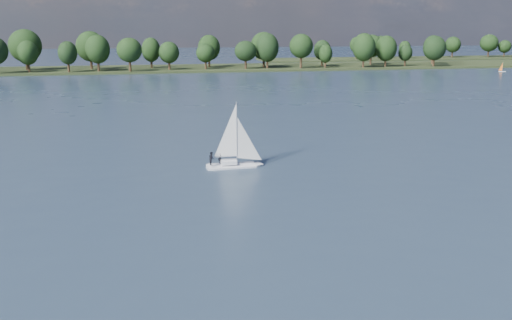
# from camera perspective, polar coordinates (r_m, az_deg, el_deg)

# --- Properties ---
(ground) EXTENTS (700.00, 700.00, 0.00)m
(ground) POSITION_cam_1_polar(r_m,az_deg,el_deg) (126.20, -5.65, 5.34)
(ground) COLOR #233342
(ground) RESTS_ON ground
(far_shore) EXTENTS (660.00, 40.00, 1.50)m
(far_shore) POSITION_cam_1_polar(r_m,az_deg,el_deg) (237.28, -8.79, 8.93)
(far_shore) COLOR black
(far_shore) RESTS_ON ground
(far_shore_back) EXTENTS (220.00, 30.00, 1.40)m
(far_shore_back) POSITION_cam_1_polar(r_m,az_deg,el_deg) (333.70, 19.63, 9.54)
(far_shore_back) COLOR black
(far_shore_back) RESTS_ON ground
(sailboat) EXTENTS (6.61, 2.09, 8.60)m
(sailboat) POSITION_cam_1_polar(r_m,az_deg,el_deg) (70.65, -2.47, 1.12)
(sailboat) COLOR silver
(sailboat) RESTS_ON ground
(dinghy_orange) EXTENTS (2.67, 1.77, 3.97)m
(dinghy_orange) POSITION_cam_1_polar(r_m,az_deg,el_deg) (242.66, 23.41, 8.33)
(dinghy_orange) COLOR white
(dinghy_orange) RESTS_ON ground
(treeline) EXTENTS (563.07, 73.63, 18.04)m
(treeline) POSITION_cam_1_polar(r_m,az_deg,el_deg) (232.99, -9.51, 10.79)
(treeline) COLOR black
(treeline) RESTS_ON ground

